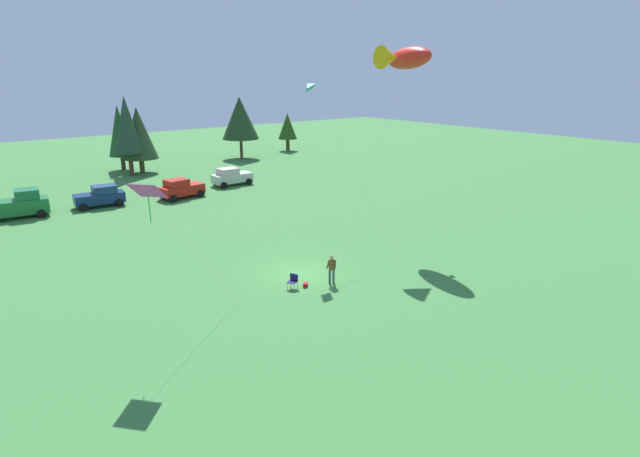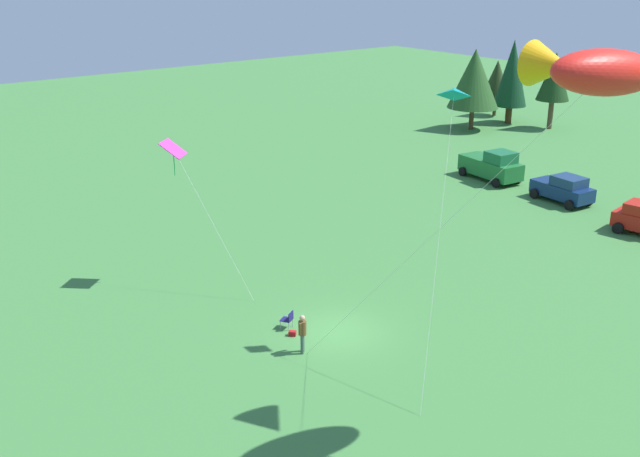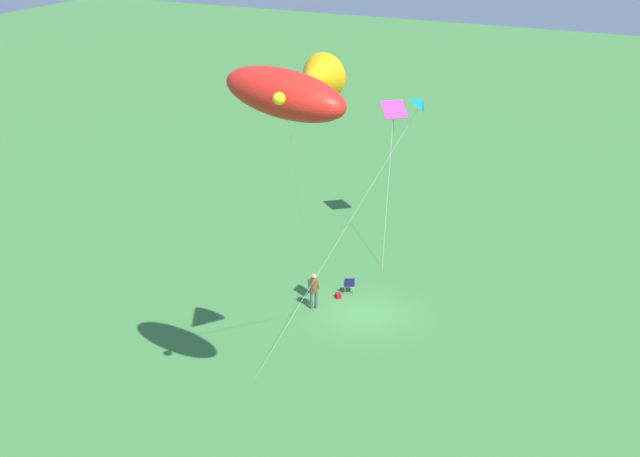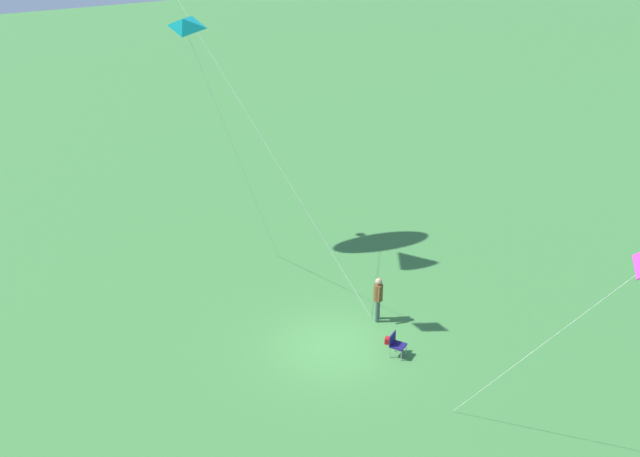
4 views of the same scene
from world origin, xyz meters
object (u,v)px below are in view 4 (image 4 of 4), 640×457
at_px(person_kite_flyer, 378,296).
at_px(kite_delta_teal, 183,26).
at_px(folding_chair, 396,343).
at_px(backpack_on_grass, 390,341).

relative_size(person_kite_flyer, kite_delta_teal, 0.16).
distance_m(folding_chair, kite_delta_teal, 12.25).
xyz_separation_m(backpack_on_grass, kite_delta_teal, (4.04, 5.10, 10.60)).
height_order(person_kite_flyer, kite_delta_teal, kite_delta_teal).
bearing_deg(folding_chair, kite_delta_teal, -163.60).
xyz_separation_m(person_kite_flyer, folding_chair, (-2.13, 0.81, -0.53)).
bearing_deg(backpack_on_grass, kite_delta_teal, 51.57).
bearing_deg(kite_delta_teal, backpack_on_grass, -128.43).
height_order(folding_chair, backpack_on_grass, folding_chair).
distance_m(folding_chair, backpack_on_grass, 0.81).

